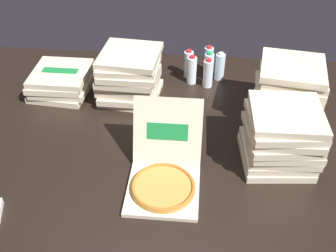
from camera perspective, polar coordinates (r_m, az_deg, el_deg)
name	(u,v)px	position (r m, az deg, el deg)	size (l,w,h in m)	color
ground_plane	(166,157)	(2.32, -0.31, -4.43)	(3.20, 2.40, 0.02)	black
open_pizza_box	(164,172)	(2.12, -0.53, -6.64)	(0.37, 0.53, 0.37)	beige
pizza_stack_right_mid	(129,76)	(2.71, -5.52, 7.16)	(0.43, 0.42, 0.34)	beige
pizza_stack_right_near	(281,137)	(2.27, 15.86, -1.45)	(0.43, 0.42, 0.34)	beige
pizza_stack_left_far	(288,91)	(2.61, 16.73, 4.76)	(0.44, 0.43, 0.38)	beige
pizza_stack_left_near	(61,81)	(2.89, -14.98, 6.18)	(0.41, 0.41, 0.17)	beige
water_bottle_0	(209,66)	(2.94, 5.84, 8.43)	(0.07, 0.07, 0.22)	silver
water_bottle_1	(192,70)	(2.89, 3.42, 7.96)	(0.07, 0.07, 0.22)	white
water_bottle_2	(208,73)	(2.86, 5.73, 7.46)	(0.07, 0.07, 0.22)	white
water_bottle_3	(189,64)	(2.96, 2.95, 8.82)	(0.07, 0.07, 0.22)	silver
water_bottle_4	(220,67)	(2.95, 7.41, 8.37)	(0.07, 0.07, 0.22)	silver
water_bottle_5	(208,60)	(3.02, 5.79, 9.34)	(0.07, 0.07, 0.22)	silver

